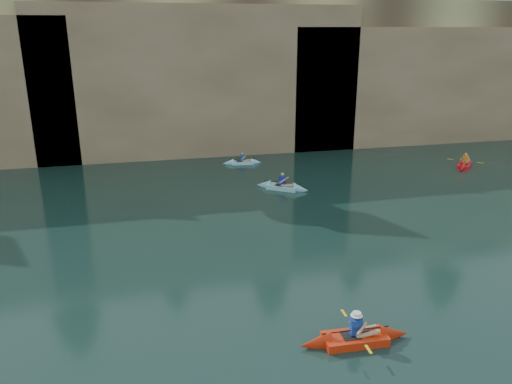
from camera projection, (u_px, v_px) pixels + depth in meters
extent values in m
plane|color=black|center=(237.00, 306.00, 17.62)|extent=(160.00, 160.00, 0.00)
cube|color=tan|center=(168.00, 69.00, 43.46)|extent=(70.00, 16.00, 12.00)
cube|color=tan|center=(202.00, 80.00, 37.16)|extent=(24.00, 2.40, 11.40)
cube|color=tan|center=(439.00, 84.00, 41.86)|extent=(26.00, 2.40, 9.84)
cube|color=black|center=(124.00, 139.00, 36.51)|extent=(3.50, 1.00, 3.20)
cube|color=black|center=(305.00, 123.00, 39.42)|extent=(5.00, 1.00, 4.50)
cube|color=red|center=(355.00, 338.00, 15.53)|extent=(2.78, 0.96, 0.31)
cone|color=red|center=(393.00, 334.00, 15.77)|extent=(1.00, 0.86, 0.82)
cone|color=red|center=(315.00, 343.00, 15.29)|extent=(1.00, 0.86, 0.82)
cube|color=black|center=(351.00, 335.00, 15.47)|extent=(0.57, 0.53, 0.04)
cube|color=navy|center=(356.00, 326.00, 15.40)|extent=(0.36, 0.24, 0.52)
sphere|color=tan|center=(357.00, 316.00, 15.28)|extent=(0.22, 0.22, 0.22)
cylinder|color=black|center=(356.00, 330.00, 15.44)|extent=(2.19, 0.12, 0.04)
cube|color=yellow|center=(344.00, 313.00, 16.37)|extent=(0.10, 0.42, 0.02)
cube|color=yellow|center=(369.00, 349.00, 14.51)|extent=(0.10, 0.42, 0.02)
cylinder|color=white|center=(357.00, 315.00, 15.27)|extent=(0.38, 0.38, 0.10)
cube|color=#85CCDE|center=(282.00, 187.00, 30.37)|extent=(2.56, 2.13, 0.29)
cone|color=#85CCDE|center=(301.00, 189.00, 29.96)|extent=(1.19, 1.16, 0.79)
cone|color=#85CCDE|center=(264.00, 185.00, 30.78)|extent=(1.19, 1.16, 0.79)
cube|color=black|center=(280.00, 185.00, 30.39)|extent=(0.73, 0.72, 0.04)
cube|color=navy|center=(282.00, 180.00, 30.24)|extent=(0.43, 0.39, 0.53)
sphere|color=tan|center=(282.00, 174.00, 30.12)|extent=(0.22, 0.22, 0.22)
cylinder|color=black|center=(282.00, 183.00, 30.28)|extent=(1.94, 1.36, 0.04)
cube|color=yellow|center=(288.00, 178.00, 31.23)|extent=(0.31, 0.39, 0.02)
cube|color=yellow|center=(277.00, 188.00, 29.34)|extent=(0.31, 0.39, 0.02)
cube|color=red|center=(465.00, 165.00, 35.36)|extent=(2.33, 2.43, 0.27)
cone|color=red|center=(467.00, 161.00, 36.37)|extent=(1.17, 1.18, 0.75)
cone|color=red|center=(462.00, 169.00, 34.35)|extent=(1.17, 1.18, 0.75)
cube|color=black|center=(464.00, 164.00, 35.21)|extent=(0.72, 0.72, 0.04)
cube|color=orange|center=(465.00, 159.00, 35.24)|extent=(0.39, 0.40, 0.50)
sphere|color=tan|center=(466.00, 154.00, 35.13)|extent=(0.21, 0.21, 0.21)
cylinder|color=black|center=(465.00, 161.00, 35.28)|extent=(1.53, 1.64, 0.04)
cube|color=yellow|center=(450.00, 159.00, 35.74)|extent=(0.36, 0.34, 0.02)
cube|color=yellow|center=(480.00, 163.00, 34.81)|extent=(0.36, 0.34, 0.02)
cube|color=#98DFFF|center=(242.00, 162.00, 36.08)|extent=(2.22, 0.91, 0.24)
cone|color=#98DFFF|center=(256.00, 162.00, 36.20)|extent=(0.83, 0.72, 0.64)
cone|color=#98DFFF|center=(228.00, 163.00, 35.96)|extent=(0.83, 0.72, 0.64)
cube|color=black|center=(240.00, 161.00, 36.04)|extent=(0.59, 0.46, 0.04)
cube|color=#1B4695|center=(242.00, 158.00, 35.98)|extent=(0.31, 0.22, 0.43)
sphere|color=tan|center=(242.00, 154.00, 35.88)|extent=(0.18, 0.18, 0.18)
cylinder|color=black|center=(242.00, 159.00, 36.00)|extent=(1.90, 0.25, 0.04)
cube|color=yellow|center=(241.00, 156.00, 36.81)|extent=(0.13, 0.43, 0.02)
cube|color=yellow|center=(243.00, 162.00, 35.20)|extent=(0.13, 0.43, 0.02)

